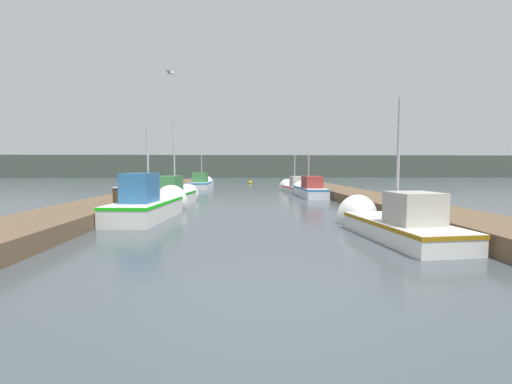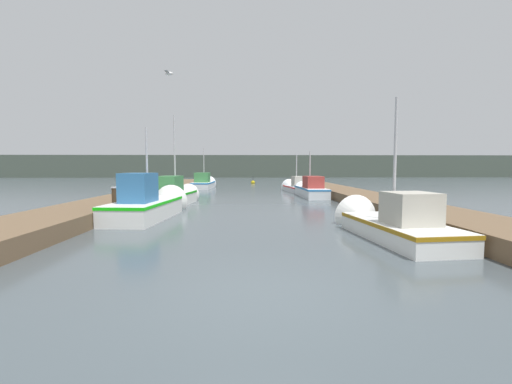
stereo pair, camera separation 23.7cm
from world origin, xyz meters
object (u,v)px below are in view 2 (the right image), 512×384
at_px(fishing_boat_4, 295,187).
at_px(mooring_piling_0, 196,182).
at_px(fishing_boat_0, 389,223).
at_px(mooring_piling_2, 116,203).
at_px(fishing_boat_2, 176,195).
at_px(mooring_piling_1, 299,182).
at_px(seagull_lead, 169,73).
at_px(fishing_boat_5, 205,183).
at_px(channel_buoy, 253,182).
at_px(fishing_boat_3, 309,189).
at_px(fishing_boat_1, 151,204).

xyz_separation_m(fishing_boat_4, mooring_piling_0, (-8.95, 6.85, 0.16)).
distance_m(fishing_boat_0, mooring_piling_0, 26.27).
xyz_separation_m(fishing_boat_0, mooring_piling_2, (-8.78, 3.19, 0.23)).
bearing_deg(fishing_boat_2, mooring_piling_1, 66.66).
bearing_deg(fishing_boat_0, seagull_lead, 150.01).
height_order(fishing_boat_5, seagull_lead, seagull_lead).
distance_m(mooring_piling_2, channel_buoy, 27.98).
relative_size(fishing_boat_3, mooring_piling_1, 6.26).
relative_size(fishing_boat_0, mooring_piling_0, 4.92).
distance_m(fishing_boat_3, mooring_piling_0, 14.68).
bearing_deg(fishing_boat_3, channel_buoy, 99.93).
height_order(fishing_boat_0, channel_buoy, fishing_boat_0).
xyz_separation_m(fishing_boat_0, mooring_piling_0, (-8.97, 24.69, 0.12)).
distance_m(fishing_boat_4, channel_buoy, 13.12).
xyz_separation_m(fishing_boat_1, fishing_boat_3, (7.99, 9.18, -0.04)).
height_order(fishing_boat_3, channel_buoy, fishing_boat_3).
height_order(fishing_boat_2, channel_buoy, fishing_boat_2).
distance_m(fishing_boat_1, mooring_piling_1, 22.44).
xyz_separation_m(fishing_boat_0, fishing_boat_3, (0.25, 13.27, 0.08)).
distance_m(fishing_boat_0, fishing_boat_2, 11.36).
height_order(fishing_boat_1, channel_buoy, fishing_boat_1).
relative_size(fishing_boat_2, fishing_boat_5, 0.88).
bearing_deg(channel_buoy, fishing_boat_0, -84.14).
bearing_deg(fishing_boat_1, channel_buoy, 85.20).
distance_m(fishing_boat_3, channel_buoy, 17.65).
bearing_deg(mooring_piling_2, fishing_boat_4, 59.16).
distance_m(fishing_boat_1, fishing_boat_3, 12.17).
bearing_deg(fishing_boat_5, mooring_piling_0, 120.28).
relative_size(fishing_boat_1, mooring_piling_1, 5.77).
distance_m(channel_buoy, seagull_lead, 28.28).
xyz_separation_m(fishing_boat_2, fishing_boat_5, (-0.19, 14.19, -0.04)).
height_order(fishing_boat_3, mooring_piling_0, fishing_boat_3).
height_order(fishing_boat_2, fishing_boat_4, fishing_boat_2).
height_order(mooring_piling_2, seagull_lead, seagull_lead).
bearing_deg(mooring_piling_0, channel_buoy, 45.33).
height_order(mooring_piling_0, seagull_lead, seagull_lead).
distance_m(fishing_boat_1, seagull_lead, 4.97).
bearing_deg(fishing_boat_4, seagull_lead, -120.14).
relative_size(fishing_boat_3, fishing_boat_4, 1.22).
distance_m(fishing_boat_4, mooring_piling_2, 17.07).
bearing_deg(mooring_piling_0, seagull_lead, -84.07).
relative_size(mooring_piling_0, channel_buoy, 1.03).
distance_m(fishing_boat_4, mooring_piling_0, 11.27).
height_order(fishing_boat_2, fishing_boat_3, fishing_boat_2).
relative_size(mooring_piling_1, seagull_lead, 1.71).
relative_size(mooring_piling_2, channel_buoy, 1.27).
bearing_deg(fishing_boat_1, fishing_boat_4, 65.76).
bearing_deg(fishing_boat_1, mooring_piling_2, -133.82).
distance_m(fishing_boat_4, mooring_piling_1, 6.91).
xyz_separation_m(fishing_boat_1, fishing_boat_2, (0.09, 4.30, -0.01)).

